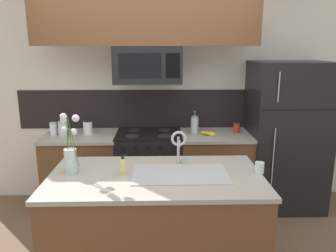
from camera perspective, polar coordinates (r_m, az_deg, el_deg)
The scene contains 21 objects.
ground_plane at distance 3.39m, azimuth -3.62°, elevation -20.60°, with size 10.00×10.00×0.00m, color brown.
rear_partition at distance 4.13m, azimuth 0.92°, elevation 5.19°, with size 5.20×0.10×2.60m, color silver.
splash_band at distance 4.10m, azimuth -3.26°, elevation 2.97°, with size 3.22×0.01×0.48m, color black.
back_counter_left at distance 4.08m, azimuth -14.58°, elevation -7.64°, with size 0.86×0.65×0.91m.
back_counter_right at distance 4.03m, azimuth 8.05°, elevation -7.60°, with size 0.84×0.65×0.91m.
stove_range at distance 3.97m, azimuth -3.26°, elevation -7.70°, with size 0.76×0.64×0.93m.
microwave at distance 3.69m, azimuth -3.53°, elevation 10.60°, with size 0.74×0.40×0.40m.
upper_cabinet_band at distance 3.67m, azimuth -3.83°, elevation 18.41°, with size 2.39×0.34×0.60m, color brown.
refrigerator at distance 4.14m, azimuth 19.74°, elevation -1.63°, with size 0.87×0.74×1.75m.
storage_jar_tall at distance 4.03m, azimuth -19.31°, elevation -0.43°, with size 0.09×0.09×0.14m.
storage_jar_medium at distance 3.95m, azimuth -17.85°, elevation -0.42°, with size 0.10×0.10×0.16m.
storage_jar_short at distance 3.93m, azimuth -13.80°, elevation -0.19°, with size 0.11×0.11×0.17m.
banana_bunch at distance 3.81m, azimuth 7.15°, elevation -1.28°, with size 0.19×0.13×0.08m.
french_press at distance 3.89m, azimuth 4.66°, elevation 0.26°, with size 0.09×0.09×0.27m.
coffee_tin at distance 3.97m, azimuth 11.85°, elevation -0.36°, with size 0.08×0.08×0.11m, color #B22D23.
island_counter at distance 2.85m, azimuth -2.07°, elevation -16.97°, with size 1.70×0.91×0.91m.
kitchen_sink at distance 2.68m, azimuth 2.09°, elevation -9.78°, with size 0.76×0.44×0.16m.
sink_faucet at distance 2.79m, azimuth 1.88°, elevation -2.97°, with size 0.14×0.14×0.31m.
dish_soap_bottle at distance 2.65m, azimuth -7.85°, elevation -6.91°, with size 0.06×0.05×0.16m.
spare_glass at distance 2.76m, azimuth 15.64°, elevation -7.00°, with size 0.07×0.07×0.09m.
flower_vase at distance 2.74m, azimuth -16.62°, elevation -4.67°, with size 0.16×0.11×0.50m.
Camera 1 is at (0.13, -2.80, 1.90)m, focal length 35.00 mm.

